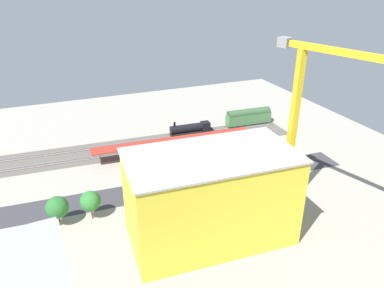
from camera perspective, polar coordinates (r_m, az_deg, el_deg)
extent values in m
plane|color=#9E998C|center=(100.61, -3.58, -5.04)|extent=(155.30, 155.30, 0.00)
cube|color=#5B544C|center=(118.71, -6.88, -0.21)|extent=(97.70, 19.82, 0.01)
cube|color=#38383D|center=(96.09, -2.51, -6.60)|extent=(97.40, 14.14, 0.01)
cube|color=#9E9EA8|center=(122.21, -7.41, 0.63)|extent=(96.93, 5.27, 0.12)
cube|color=#9E9EA8|center=(120.94, -7.23, 0.37)|extent=(96.93, 5.27, 0.12)
cube|color=#9E9EA8|center=(116.34, -6.54, -0.64)|extent=(96.93, 5.27, 0.12)
cube|color=#9E9EA8|center=(115.09, -6.34, -0.93)|extent=(96.93, 5.27, 0.12)
cube|color=#A82D23|center=(111.36, -2.82, 0.58)|extent=(49.91, 7.41, 0.39)
cylinder|color=slate|center=(119.80, 7.52, 1.07)|extent=(0.30, 0.30, 4.04)
cylinder|color=slate|center=(114.37, 0.79, 0.08)|extent=(0.30, 0.30, 4.04)
cylinder|color=slate|center=(110.70, -6.50, -0.99)|extent=(0.30, 0.30, 4.04)
cylinder|color=slate|center=(108.97, -14.16, -2.10)|extent=(0.30, 0.30, 4.04)
cube|color=black|center=(126.17, 0.00, 1.83)|extent=(15.56, 3.26, 1.00)
cylinder|color=black|center=(125.02, -0.61, 2.52)|extent=(12.76, 3.38, 2.71)
cube|color=black|center=(127.18, 2.09, 2.68)|extent=(2.98, 3.06, 3.74)
cylinder|color=black|center=(122.93, -2.75, 3.12)|extent=(0.70, 0.70, 1.40)
cube|color=black|center=(135.50, 8.76, 3.13)|extent=(15.42, 3.35, 0.60)
cube|color=#4C7F4C|center=(134.71, 8.82, 3.98)|extent=(17.16, 4.08, 3.72)
cylinder|color=#355935|center=(133.97, 8.88, 4.82)|extent=(16.48, 4.04, 3.18)
cube|color=black|center=(109.07, 10.31, -2.78)|extent=(3.68, 1.89, 0.30)
cube|color=gray|center=(108.82, 10.33, -2.53)|extent=(4.37, 2.01, 0.81)
cube|color=#1E2328|center=(108.50, 10.36, -2.20)|extent=(2.48, 1.68, 0.59)
cube|color=black|center=(106.11, 7.11, -3.39)|extent=(3.92, 1.98, 0.30)
cube|color=gray|center=(105.87, 7.13, -3.15)|extent=(4.66, 2.10, 0.70)
cube|color=#1E2328|center=(105.57, 7.15, -2.85)|extent=(2.64, 1.76, 0.57)
cube|color=black|center=(103.12, 3.71, -4.14)|extent=(3.98, 2.08, 0.30)
cube|color=silver|center=(102.88, 3.72, -3.90)|extent=(4.72, 2.22, 0.71)
cube|color=#1E2328|center=(102.55, 3.73, -3.56)|extent=(2.69, 1.82, 0.65)
cube|color=black|center=(101.18, 0.48, -4.70)|extent=(3.51, 1.79, 0.30)
cube|color=maroon|center=(100.91, 0.48, -4.44)|extent=(4.17, 1.88, 0.76)
cube|color=#1E2328|center=(100.56, 0.48, -4.09)|extent=(2.34, 1.63, 0.67)
cube|color=black|center=(98.58, -3.08, -5.62)|extent=(3.85, 1.96, 0.30)
cube|color=silver|center=(98.29, -3.08, -5.34)|extent=(4.57, 2.07, 0.82)
cube|color=#1E2328|center=(97.95, -3.09, -5.00)|extent=(2.59, 1.75, 0.53)
cube|color=yellow|center=(74.38, 2.92, -8.45)|extent=(33.51, 18.75, 18.91)
cube|color=#B7B2A8|center=(69.49, 3.10, -1.81)|extent=(34.14, 19.38, 0.40)
cube|color=gray|center=(90.22, 14.02, -9.33)|extent=(3.60, 3.60, 1.20)
cube|color=yellow|center=(81.59, 15.33, 1.19)|extent=(1.40, 1.40, 37.31)
cube|color=yellow|center=(71.54, 22.64, 13.10)|extent=(7.45, 22.63, 1.20)
cube|color=gray|center=(78.77, 14.32, 15.18)|extent=(2.58, 2.85, 2.00)
cube|color=black|center=(92.08, 3.33, -8.00)|extent=(8.81, 2.50, 0.50)
cube|color=silver|center=(91.57, 3.99, -7.00)|extent=(6.62, 2.70, 2.82)
cube|color=maroon|center=(90.23, 1.42, -7.67)|extent=(2.26, 2.58, 2.30)
cube|color=black|center=(92.56, 2.44, -7.78)|extent=(9.42, 3.52, 0.50)
cube|color=silver|center=(91.97, 3.17, -6.83)|extent=(7.15, 3.42, 2.77)
cube|color=#334C8C|center=(91.05, 0.36, -7.34)|extent=(2.66, 2.75, 2.27)
cylinder|color=brown|center=(103.39, 13.45, -3.93)|extent=(0.44, 0.44, 2.94)
sphere|color=#2D7233|center=(102.04, 13.62, -2.50)|extent=(4.13, 4.13, 4.13)
cylinder|color=brown|center=(88.59, -7.10, -8.64)|extent=(0.47, 0.47, 3.12)
sphere|color=#2D7233|center=(86.84, -7.21, -6.88)|extent=(4.76, 4.76, 4.76)
cylinder|color=brown|center=(86.88, -20.03, -11.03)|extent=(0.39, 0.39, 2.95)
sphere|color=#28662D|center=(85.11, -20.35, -9.28)|extent=(4.92, 4.92, 4.92)
cylinder|color=brown|center=(86.79, -15.38, -10.30)|extent=(0.36, 0.36, 3.05)
sphere|color=#2D7233|center=(85.06, -15.62, -8.58)|extent=(4.59, 4.59, 4.59)
cylinder|color=#333333|center=(92.51, 1.54, -5.89)|extent=(0.16, 0.16, 5.70)
cube|color=black|center=(90.85, 1.57, -4.10)|extent=(0.36, 0.36, 0.90)
sphere|color=yellow|center=(90.92, 1.44, -4.30)|extent=(0.20, 0.20, 0.20)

